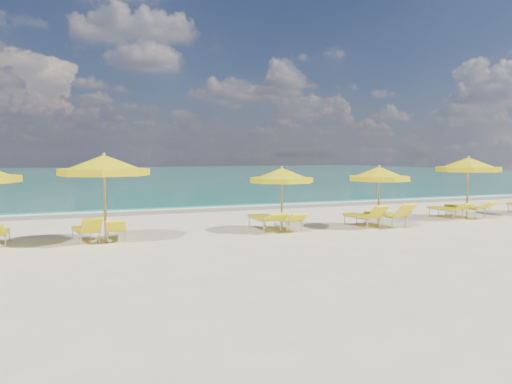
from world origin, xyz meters
name	(u,v)px	position (x,y,z in m)	size (l,w,h in m)	color
ground_plane	(273,231)	(0.00, 0.00, 0.00)	(120.00, 120.00, 0.00)	beige
ocean	(113,176)	(0.00, 48.00, 0.00)	(120.00, 80.00, 0.30)	#136D55
wet_sand_band	(209,209)	(0.00, 7.40, 0.00)	(120.00, 2.60, 0.01)	tan
foam_line	(204,207)	(0.00, 8.20, 0.00)	(120.00, 1.20, 0.03)	white
whitecap_near	(67,197)	(-6.00, 17.00, 0.00)	(14.00, 0.36, 0.05)	white
whitecap_far	(244,185)	(8.00, 24.00, 0.00)	(18.00, 0.30, 0.05)	white
umbrella_3	(104,166)	(-5.31, -0.14, 2.20)	(2.85, 2.85, 2.58)	tan
umbrella_4	(282,176)	(0.31, -0.01, 1.83)	(2.57, 2.57, 2.14)	tan
umbrella_5	(379,174)	(3.76, -0.53, 1.85)	(2.43, 2.43, 2.17)	tan
umbrella_6	(468,165)	(8.43, 0.15, 2.11)	(2.76, 2.76, 2.48)	tan
lounger_3_left	(86,234)	(-5.82, 0.28, 0.21)	(0.81, 1.70, 0.82)	#A5A8AD
lounger_3_right	(117,233)	(-4.95, 0.30, 0.20)	(0.75, 1.72, 0.72)	#A5A8AD
lounger_4_left	(265,223)	(-0.12, 0.40, 0.24)	(0.69, 2.07, 0.74)	#A5A8AD
lounger_4_right	(289,223)	(0.67, 0.22, 0.21)	(0.72, 1.82, 0.69)	#A5A8AD
lounger_5_left	(363,220)	(3.35, -0.19, 0.23)	(0.79, 1.83, 0.87)	#A5A8AD
lounger_5_right	(386,219)	(4.23, -0.36, 0.25)	(0.90, 2.04, 0.93)	#A5A8AD
lounger_6_left	(446,212)	(7.88, 0.66, 0.22)	(0.79, 1.90, 0.71)	#A5A8AD
lounger_6_right	(466,211)	(8.82, 0.57, 0.24)	(1.05, 2.15, 0.75)	#A5A8AD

